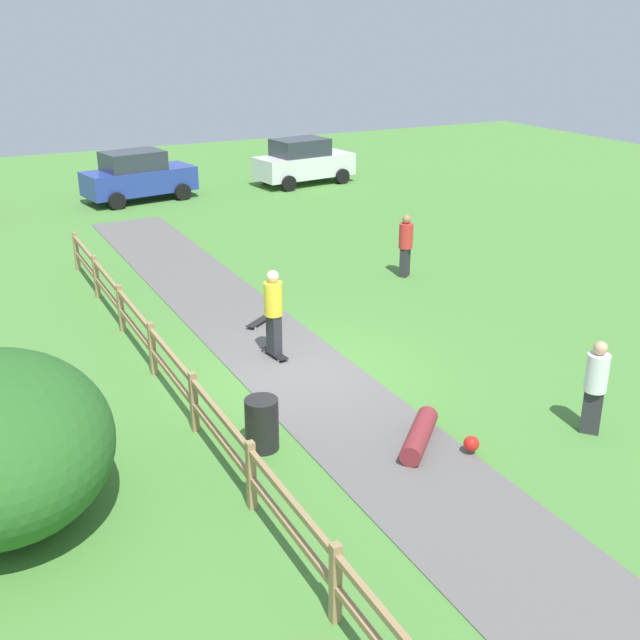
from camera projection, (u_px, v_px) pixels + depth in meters
ground_plane at (299, 373)px, 15.71m from camera, size 60.00×60.00×0.00m
asphalt_path at (299, 372)px, 15.70m from camera, size 2.40×28.00×0.02m
wooden_fence at (171, 368)px, 14.36m from camera, size 0.12×18.12×1.10m
trash_bin at (262, 424)px, 12.82m from camera, size 0.56×0.56×0.90m
skater_riding at (273, 309)px, 16.03m from camera, size 0.43×0.82×1.90m
skater_fallen at (424, 436)px, 12.95m from camera, size 1.39×1.39×0.36m
skateboard_loose at (259, 322)px, 18.10m from camera, size 0.77×0.63×0.08m
bystander_red at (406, 243)px, 21.20m from camera, size 0.53×0.53×1.73m
bystander_white at (596, 383)px, 13.15m from camera, size 0.54×0.54×1.70m
parked_car_blue at (138, 176)px, 29.98m from camera, size 4.42×2.52×1.92m
parked_car_white at (303, 161)px, 32.98m from camera, size 4.38×2.41×1.92m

